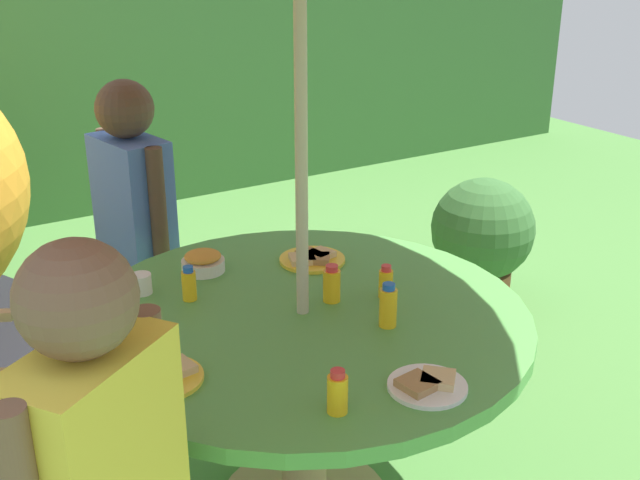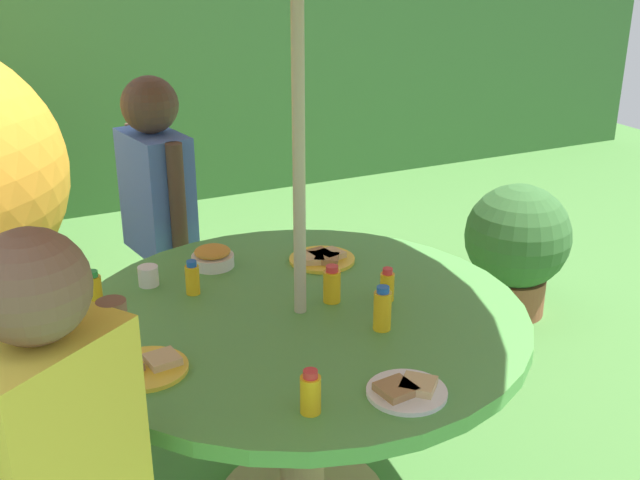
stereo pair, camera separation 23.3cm
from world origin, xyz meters
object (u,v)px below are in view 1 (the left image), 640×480
object	(u,v)px
plate_center_back	(161,377)
juice_bottle_center_front	(90,301)
garden_table	(303,350)
juice_bottle_front_edge	(337,393)
plate_near_left	(427,384)
juice_bottle_far_left	(332,284)
potted_plant	(482,236)
plate_mid_right	(312,258)
juice_bottle_near_right	(189,284)
child_in_blue_shirt	(133,200)
child_in_yellow_shirt	(98,466)
juice_bottle_mid_left	(388,306)
juice_bottle_far_right	(386,282)
cup_near	(141,284)
snack_bowl	(203,262)

from	to	relation	value
plate_center_back	juice_bottle_center_front	bearing A→B (deg)	96.60
garden_table	juice_bottle_front_edge	distance (m)	0.56
plate_near_left	juice_bottle_far_left	distance (m)	0.55
potted_plant	juice_bottle_front_edge	distance (m)	2.20
plate_mid_right	juice_bottle_near_right	bearing A→B (deg)	-173.62
garden_table	juice_bottle_center_front	world-z (taller)	juice_bottle_center_front
child_in_blue_shirt	child_in_yellow_shirt	world-z (taller)	child_in_yellow_shirt
plate_near_left	juice_bottle_mid_left	size ratio (longest dim) A/B	1.51
juice_bottle_far_right	juice_bottle_center_front	size ratio (longest dim) A/B	0.90
potted_plant	child_in_yellow_shirt	size ratio (longest dim) A/B	0.51
juice_bottle_center_front	juice_bottle_mid_left	bearing A→B (deg)	-34.83
plate_center_back	plate_near_left	distance (m)	0.67
child_in_blue_shirt	cup_near	distance (m)	0.64
plate_mid_right	juice_bottle_near_right	size ratio (longest dim) A/B	2.04
child_in_blue_shirt	juice_bottle_center_front	bearing A→B (deg)	-38.39
child_in_blue_shirt	juice_bottle_front_edge	world-z (taller)	child_in_blue_shirt
child_in_yellow_shirt	cup_near	distance (m)	1.00
juice_bottle_center_front	juice_bottle_far_left	bearing A→B (deg)	-22.47
child_in_blue_shirt	potted_plant	bearing A→B (deg)	75.12
garden_table	plate_center_back	size ratio (longest dim) A/B	6.19
juice_bottle_front_edge	juice_bottle_far_right	bearing A→B (deg)	43.75
juice_bottle_center_front	juice_bottle_front_edge	distance (m)	0.86
juice_bottle_near_right	juice_bottle_mid_left	bearing A→B (deg)	-47.66
plate_near_left	garden_table	bearing A→B (deg)	95.63
child_in_blue_shirt	juice_bottle_near_right	world-z (taller)	child_in_blue_shirt
juice_bottle_mid_left	cup_near	distance (m)	0.78
potted_plant	plate_center_back	distance (m)	2.27
child_in_blue_shirt	child_in_yellow_shirt	distance (m)	1.63
child_in_blue_shirt	juice_bottle_mid_left	size ratio (longest dim) A/B	9.60
plate_mid_right	child_in_yellow_shirt	bearing A→B (deg)	-139.56
juice_bottle_mid_left	plate_near_left	bearing A→B (deg)	-109.33
potted_plant	plate_center_back	world-z (taller)	plate_center_back
juice_bottle_far_left	potted_plant	bearing A→B (deg)	30.28
juice_bottle_far_right	juice_bottle_center_front	world-z (taller)	juice_bottle_center_front
juice_bottle_front_edge	juice_bottle_far_left	bearing A→B (deg)	58.85
juice_bottle_center_front	juice_bottle_far_right	bearing A→B (deg)	-22.48
potted_plant	plate_mid_right	xyz separation A→B (m)	(-1.30, -0.53, 0.37)
garden_table	juice_bottle_far_right	world-z (taller)	juice_bottle_far_right
plate_center_back	plate_near_left	size ratio (longest dim) A/B	1.10
potted_plant	plate_center_back	xyz separation A→B (m)	(-2.01, -0.98, 0.36)
garden_table	plate_mid_right	xyz separation A→B (m)	(0.22, 0.31, 0.14)
juice_bottle_near_right	juice_bottle_front_edge	xyz separation A→B (m)	(0.06, -0.74, 0.00)
plate_center_back	juice_bottle_far_right	world-z (taller)	juice_bottle_far_right
juice_bottle_mid_left	potted_plant	bearing A→B (deg)	37.57
potted_plant	juice_bottle_far_left	bearing A→B (deg)	-149.72
plate_mid_right	juice_bottle_near_right	world-z (taller)	juice_bottle_near_right
juice_bottle_near_right	juice_bottle_far_right	xyz separation A→B (m)	(0.52, -0.30, -0.00)
snack_bowl	juice_bottle_far_left	xyz separation A→B (m)	(0.24, -0.41, 0.02)
garden_table	juice_bottle_mid_left	bearing A→B (deg)	-50.95
child_in_blue_shirt	plate_center_back	world-z (taller)	child_in_blue_shirt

